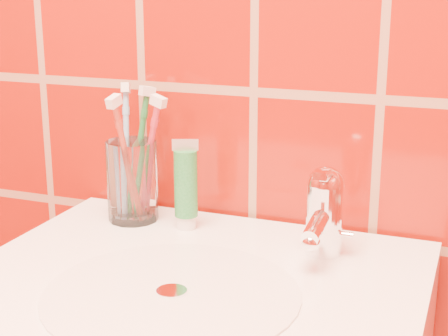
% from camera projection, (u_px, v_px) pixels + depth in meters
% --- Properties ---
extents(glass_tumbler, '(0.10, 0.10, 0.12)m').
position_uv_depth(glass_tumbler, '(132.00, 181.00, 1.02)').
color(glass_tumbler, white).
rests_on(glass_tumbler, pedestal_sink).
extents(toothpaste_tube, '(0.04, 0.03, 0.13)m').
position_uv_depth(toothpaste_tube, '(186.00, 187.00, 0.99)').
color(toothpaste_tube, white).
rests_on(toothpaste_tube, pedestal_sink).
extents(faucet, '(0.05, 0.11, 0.12)m').
position_uv_depth(faucet, '(324.00, 209.00, 0.89)').
color(faucet, white).
rests_on(faucet, pedestal_sink).
extents(toothbrush_0, '(0.08, 0.12, 0.22)m').
position_uv_depth(toothbrush_0, '(126.00, 152.00, 1.03)').
color(toothbrush_0, '#7BAFDB').
rests_on(toothbrush_0, glass_tumbler).
extents(toothbrush_1, '(0.09, 0.10, 0.21)m').
position_uv_depth(toothbrush_1, '(139.00, 153.00, 1.03)').
color(toothbrush_1, '#20783A').
rests_on(toothbrush_1, glass_tumbler).
extents(toothbrush_2, '(0.10, 0.09, 0.20)m').
position_uv_depth(toothbrush_2, '(148.00, 160.00, 1.01)').
color(toothbrush_2, '#B5263B').
rests_on(toothbrush_2, glass_tumbler).
extents(toothbrush_3, '(0.05, 0.13, 0.22)m').
position_uv_depth(toothbrush_3, '(127.00, 162.00, 0.99)').
color(toothbrush_3, '#A43623').
rests_on(toothbrush_3, glass_tumbler).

